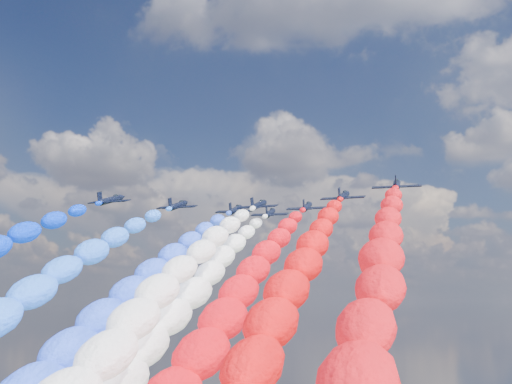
% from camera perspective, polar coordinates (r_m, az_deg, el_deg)
% --- Properties ---
extents(jet_0, '(9.24, 12.34, 5.83)m').
position_cam_1_polar(jet_0, '(132.92, -13.20, -0.72)').
color(jet_0, black).
extents(jet_1, '(8.85, 12.06, 5.83)m').
position_cam_1_polar(jet_1, '(138.01, -7.19, -1.24)').
color(jet_1, black).
extents(trail_1, '(7.34, 106.72, 52.25)m').
position_cam_1_polar(trail_1, '(88.88, -21.48, -11.30)').
color(trail_1, '#296AF9').
extents(jet_2, '(9.16, 12.28, 5.83)m').
position_cam_1_polar(jet_2, '(143.50, -1.91, -1.64)').
color(jet_2, black).
extents(trail_2, '(7.34, 106.72, 52.25)m').
position_cam_1_polar(trail_2, '(91.59, -12.52, -11.69)').
color(trail_2, blue).
extents(jet_3, '(9.49, 12.52, 5.83)m').
position_cam_1_polar(jet_3, '(136.25, 0.23, -1.20)').
color(jet_3, black).
extents(trail_3, '(7.34, 106.72, 52.25)m').
position_cam_1_polar(trail_3, '(83.46, -9.95, -11.96)').
color(trail_3, white).
extents(jet_4, '(9.46, 12.50, 5.83)m').
position_cam_1_polar(jet_4, '(148.71, 1.30, -1.94)').
color(jet_4, black).
extents(trail_4, '(7.34, 106.72, 52.25)m').
position_cam_1_polar(trail_4, '(95.48, -6.94, -11.77)').
color(trail_4, white).
extents(jet_5, '(9.14, 12.27, 5.83)m').
position_cam_1_polar(jet_5, '(139.22, 4.68, -1.36)').
color(jet_5, black).
extents(trail_5, '(7.34, 106.72, 52.25)m').
position_cam_1_polar(trail_5, '(84.86, -2.28, -12.06)').
color(trail_5, '#FA0C19').
extents(jet_6, '(9.32, 12.40, 5.83)m').
position_cam_1_polar(jet_6, '(125.93, 8.01, -0.38)').
color(jet_6, black).
extents(trail_6, '(7.34, 106.72, 52.25)m').
position_cam_1_polar(trail_6, '(70.63, 2.40, -12.49)').
color(trail_6, red).
extents(jet_7, '(8.99, 12.16, 5.83)m').
position_cam_1_polar(jet_7, '(115.41, 12.78, 0.65)').
color(jet_7, black).
extents(trail_7, '(7.34, 106.72, 52.25)m').
position_cam_1_polar(trail_7, '(59.25, 10.84, -12.81)').
color(trail_7, red).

